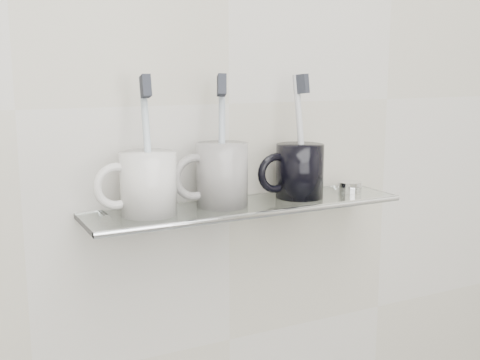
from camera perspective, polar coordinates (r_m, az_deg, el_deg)
wall_back at (r=0.96m, az=-1.06°, el=7.25°), size 2.50×0.00×2.50m
shelf_glass at (r=0.93m, az=0.65°, el=-2.52°), size 0.50×0.12×0.01m
shelf_rail at (r=0.88m, az=2.34°, el=-3.26°), size 0.50×0.01×0.01m
bracket_left at (r=0.90m, az=-12.77°, el=-3.91°), size 0.02×0.03×0.02m
bracket_right at (r=1.08m, az=9.44°, el=-1.40°), size 0.02×0.03×0.02m
mug_left at (r=0.86m, az=-8.68°, el=-0.31°), size 0.09×0.09×0.09m
mug_left_handle at (r=0.85m, az=-11.64°, el=-0.58°), size 0.07×0.01×0.07m
toothbrush_left at (r=0.85m, az=-8.79°, el=3.40°), size 0.01×0.05×0.19m
bristles_left at (r=0.85m, az=-8.94°, el=8.78°), size 0.02×0.03×0.03m
mug_center at (r=0.90m, az=-1.70°, el=0.50°), size 0.09×0.09×0.10m
mug_center_handle at (r=0.88m, az=-4.33°, el=0.27°), size 0.07×0.01×0.07m
toothbrush_center at (r=0.89m, az=-1.72°, el=3.86°), size 0.03×0.05×0.19m
bristles_center at (r=0.89m, az=-1.75°, el=8.99°), size 0.02×0.03×0.03m
mug_right at (r=0.97m, az=5.68°, el=0.87°), size 0.10×0.10×0.09m
mug_right_handle at (r=0.95m, az=3.42°, el=0.66°), size 0.06×0.01×0.06m
toothbrush_right at (r=0.96m, az=5.74°, el=4.27°), size 0.02×0.03×0.19m
bristles_right at (r=0.96m, az=5.83°, el=9.05°), size 0.02×0.03×0.03m
chrome_cap at (r=1.03m, az=10.35°, el=-0.62°), size 0.04×0.04×0.02m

